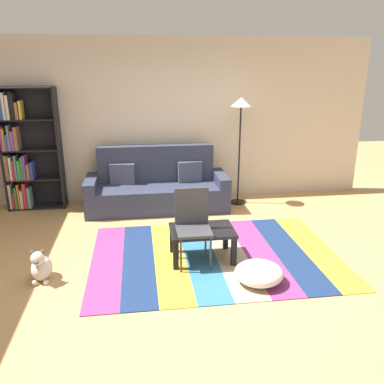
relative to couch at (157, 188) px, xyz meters
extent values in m
plane|color=tan|center=(0.31, -2.02, -0.34)|extent=(14.00, 14.00, 0.00)
cube|color=beige|center=(0.31, 0.53, 1.01)|extent=(6.80, 0.10, 2.70)
cube|color=#843370|center=(-0.71, -1.84, -0.33)|extent=(0.38, 2.10, 0.01)
cube|color=navy|center=(-0.33, -1.84, -0.33)|extent=(0.38, 2.10, 0.01)
cube|color=gold|center=(0.05, -1.84, -0.33)|extent=(0.38, 2.10, 0.01)
cube|color=teal|center=(0.42, -1.84, -0.33)|extent=(0.38, 2.10, 0.01)
cube|color=tan|center=(0.80, -1.84, -0.33)|extent=(0.38, 2.10, 0.01)
cube|color=#843370|center=(1.18, -1.84, -0.33)|extent=(0.38, 2.10, 0.01)
cube|color=navy|center=(1.55, -1.84, -0.33)|extent=(0.38, 2.10, 0.01)
cube|color=gold|center=(1.93, -1.84, -0.33)|extent=(0.38, 2.10, 0.01)
cube|color=#2D3347|center=(0.00, -0.07, -0.14)|extent=(1.90, 0.80, 0.40)
cube|color=#2D3347|center=(0.00, 0.23, 0.36)|extent=(1.90, 0.20, 0.60)
cube|color=#2D3347|center=(-1.04, -0.07, -0.06)|extent=(0.18, 0.80, 0.56)
cube|color=#2D3347|center=(1.04, -0.07, -0.06)|extent=(0.18, 0.80, 0.56)
cube|color=#42475B|center=(-0.55, 0.11, 0.22)|extent=(0.42, 0.19, 0.36)
cube|color=#42475B|center=(0.55, 0.11, 0.22)|extent=(0.42, 0.19, 0.36)
cube|color=black|center=(-2.39, 0.28, 0.64)|extent=(0.04, 0.28, 1.95)
cube|color=black|center=(-1.52, 0.28, 0.64)|extent=(0.04, 0.28, 1.95)
cube|color=black|center=(-1.96, 0.41, 0.64)|extent=(0.90, 0.01, 1.95)
cube|color=black|center=(-1.96, 0.28, -0.32)|extent=(0.86, 0.28, 0.02)
cube|color=black|center=(-1.96, 0.28, 0.16)|extent=(0.86, 0.28, 0.02)
cube|color=black|center=(-1.96, 0.28, 0.64)|extent=(0.86, 0.28, 0.02)
cube|color=black|center=(-1.96, 0.28, 1.11)|extent=(0.86, 0.28, 0.02)
cube|color=black|center=(-1.96, 0.28, 1.59)|extent=(0.86, 0.28, 0.02)
cube|color=silver|center=(-2.35, 0.26, -0.10)|extent=(0.03, 0.22, 0.41)
cube|color=red|center=(-2.31, 0.26, -0.17)|extent=(0.03, 0.22, 0.28)
cube|color=green|center=(-2.27, 0.23, -0.13)|extent=(0.03, 0.17, 0.35)
cube|color=orange|center=(-2.23, 0.25, -0.11)|extent=(0.03, 0.21, 0.40)
cube|color=silver|center=(-2.18, 0.26, -0.16)|extent=(0.04, 0.22, 0.30)
cube|color=red|center=(-2.13, 0.26, -0.10)|extent=(0.05, 0.22, 0.42)
cube|color=#668C99|center=(-2.07, 0.24, -0.14)|extent=(0.05, 0.18, 0.34)
cube|color=#8C6647|center=(-2.34, 0.25, 0.37)|extent=(0.05, 0.20, 0.40)
cube|color=silver|center=(-2.28, 0.26, 0.36)|extent=(0.04, 0.22, 0.37)
cube|color=red|center=(-2.24, 0.26, 0.33)|extent=(0.03, 0.23, 0.32)
cube|color=#668C99|center=(-2.21, 0.26, 0.37)|extent=(0.03, 0.23, 0.40)
cube|color=green|center=(-2.16, 0.23, 0.33)|extent=(0.05, 0.16, 0.32)
cube|color=green|center=(-2.11, 0.27, 0.35)|extent=(0.03, 0.24, 0.37)
cube|color=purple|center=(-2.08, 0.27, 0.37)|extent=(0.03, 0.25, 0.39)
cube|color=#8C6647|center=(-2.03, 0.23, 0.30)|extent=(0.05, 0.16, 0.25)
cube|color=#334CB2|center=(-1.98, 0.26, 0.31)|extent=(0.03, 0.23, 0.28)
cube|color=purple|center=(-2.36, 0.27, 0.84)|extent=(0.03, 0.24, 0.38)
cube|color=orange|center=(-2.33, 0.27, 0.82)|extent=(0.03, 0.24, 0.35)
cube|color=#334CB2|center=(-2.28, 0.24, 0.77)|extent=(0.04, 0.18, 0.25)
cube|color=#668C99|center=(-2.25, 0.25, 0.84)|extent=(0.03, 0.21, 0.39)
cube|color=purple|center=(-2.20, 0.27, 0.80)|extent=(0.05, 0.25, 0.30)
cube|color=#8C6647|center=(-2.15, 0.26, 0.83)|extent=(0.05, 0.23, 0.36)
cube|color=#334CB2|center=(-2.30, 0.23, 1.28)|extent=(0.04, 0.17, 0.31)
cube|color=silver|center=(-2.26, 0.27, 1.33)|extent=(0.04, 0.26, 0.40)
cube|color=silver|center=(-2.20, 0.25, 1.31)|extent=(0.04, 0.20, 0.36)
cube|color=black|center=(-2.16, 0.26, 1.33)|extent=(0.03, 0.23, 0.42)
cube|color=black|center=(-2.12, 0.26, 1.32)|extent=(0.03, 0.22, 0.39)
cube|color=#8C6647|center=(-2.08, 0.25, 1.25)|extent=(0.04, 0.21, 0.26)
cube|color=gold|center=(-2.03, 0.24, 1.26)|extent=(0.04, 0.18, 0.28)
cube|color=black|center=(0.44, -1.89, 0.04)|extent=(0.76, 0.52, 0.04)
cube|color=black|center=(0.09, -2.11, -0.15)|extent=(0.06, 0.06, 0.35)
cube|color=black|center=(0.78, -2.11, -0.15)|extent=(0.06, 0.06, 0.35)
cube|color=black|center=(0.09, -1.66, -0.15)|extent=(0.06, 0.06, 0.35)
cube|color=black|center=(0.78, -1.66, -0.15)|extent=(0.06, 0.06, 0.35)
ellipsoid|color=white|center=(0.95, -2.53, -0.21)|extent=(0.53, 0.50, 0.23)
ellipsoid|color=beige|center=(-1.39, -2.11, -0.21)|extent=(0.22, 0.30, 0.26)
sphere|color=beige|center=(-1.39, -2.22, -0.03)|extent=(0.15, 0.15, 0.15)
ellipsoid|color=#5B5750|center=(-1.39, -2.28, -0.04)|extent=(0.06, 0.07, 0.05)
ellipsoid|color=#5B5750|center=(-1.44, -2.20, 0.02)|extent=(0.05, 0.04, 0.08)
ellipsoid|color=#5B5750|center=(-1.33, -2.20, 0.02)|extent=(0.05, 0.04, 0.08)
sphere|color=beige|center=(-1.45, -2.25, -0.31)|extent=(0.06, 0.06, 0.06)
sphere|color=beige|center=(-1.33, -2.25, -0.31)|extent=(0.06, 0.06, 0.06)
cylinder|color=black|center=(1.37, 0.05, -0.32)|extent=(0.26, 0.26, 0.02)
cylinder|color=black|center=(1.37, 0.05, 0.49)|extent=(0.03, 0.03, 1.60)
cone|color=white|center=(1.37, 0.05, 1.36)|extent=(0.32, 0.32, 0.14)
cube|color=black|center=(0.36, -1.90, 0.07)|extent=(0.13, 0.14, 0.02)
cube|color=#38383D|center=(0.31, -2.02, 0.10)|extent=(0.40, 0.40, 0.03)
cube|color=#38383D|center=(0.31, -1.84, 0.34)|extent=(0.40, 0.03, 0.44)
cylinder|color=#38383D|center=(0.14, -2.19, -0.12)|extent=(0.02, 0.02, 0.42)
cylinder|color=#38383D|center=(0.48, -2.19, -0.12)|extent=(0.02, 0.02, 0.42)
cylinder|color=#38383D|center=(0.14, -1.85, -0.12)|extent=(0.02, 0.02, 0.42)
cylinder|color=#38383D|center=(0.48, -1.85, -0.12)|extent=(0.02, 0.02, 0.42)
camera|label=1|loc=(-0.28, -6.16, 1.93)|focal=36.86mm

